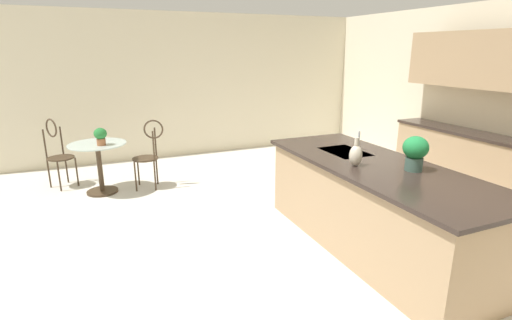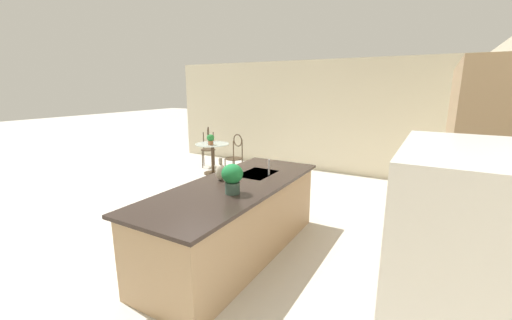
{
  "view_description": "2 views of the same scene",
  "coord_description": "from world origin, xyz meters",
  "px_view_note": "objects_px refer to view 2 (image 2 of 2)",
  "views": [
    {
      "loc": [
        3.25,
        -1.76,
        2.04
      ],
      "look_at": [
        -0.6,
        -0.1,
        0.83
      ],
      "focal_mm": 27.24,
      "sensor_mm": 36.0,
      "label": 1
    },
    {
      "loc": [
        3.35,
        2.89,
        2.07
      ],
      "look_at": [
        -1.09,
        0.35,
        0.88
      ],
      "focal_mm": 22.22,
      "sensor_mm": 36.0,
      "label": 2
    }
  ],
  "objects_px": {
    "potted_plant_counter_near": "(232,177)",
    "potted_plant_on_table": "(210,139)",
    "vase_on_counter": "(221,172)",
    "chair_by_island": "(208,145)",
    "bistro_table": "(213,156)",
    "chair_near_window": "(235,154)"
  },
  "relations": [
    {
      "from": "potted_plant_on_table",
      "to": "potted_plant_counter_near",
      "type": "height_order",
      "value": "potted_plant_counter_near"
    },
    {
      "from": "bistro_table",
      "to": "potted_plant_counter_near",
      "type": "relative_size",
      "value": 2.4
    },
    {
      "from": "chair_near_window",
      "to": "bistro_table",
      "type": "bearing_deg",
      "value": -95.29
    },
    {
      "from": "vase_on_counter",
      "to": "chair_by_island",
      "type": "bearing_deg",
      "value": -139.58
    },
    {
      "from": "chair_by_island",
      "to": "vase_on_counter",
      "type": "height_order",
      "value": "vase_on_counter"
    },
    {
      "from": "potted_plant_on_table",
      "to": "bistro_table",
      "type": "bearing_deg",
      "value": -157.24
    },
    {
      "from": "potted_plant_on_table",
      "to": "potted_plant_counter_near",
      "type": "bearing_deg",
      "value": 41.25
    },
    {
      "from": "bistro_table",
      "to": "chair_near_window",
      "type": "distance_m",
      "value": 0.71
    },
    {
      "from": "potted_plant_counter_near",
      "to": "potted_plant_on_table",
      "type": "bearing_deg",
      "value": -138.75
    },
    {
      "from": "bistro_table",
      "to": "chair_by_island",
      "type": "xyz_separation_m",
      "value": [
        -0.54,
        -0.55,
        0.13
      ]
    },
    {
      "from": "bistro_table",
      "to": "chair_near_window",
      "type": "bearing_deg",
      "value": 84.71
    },
    {
      "from": "potted_plant_on_table",
      "to": "potted_plant_counter_near",
      "type": "distance_m",
      "value": 4.07
    },
    {
      "from": "vase_on_counter",
      "to": "potted_plant_on_table",
      "type": "bearing_deg",
      "value": -140.02
    },
    {
      "from": "chair_near_window",
      "to": "vase_on_counter",
      "type": "bearing_deg",
      "value": 30.4
    },
    {
      "from": "potted_plant_on_table",
      "to": "vase_on_counter",
      "type": "height_order",
      "value": "vase_on_counter"
    },
    {
      "from": "chair_near_window",
      "to": "potted_plant_on_table",
      "type": "bearing_deg",
      "value": -84.25
    },
    {
      "from": "bistro_table",
      "to": "chair_by_island",
      "type": "relative_size",
      "value": 0.77
    },
    {
      "from": "chair_by_island",
      "to": "potted_plant_counter_near",
      "type": "distance_m",
      "value": 4.99
    },
    {
      "from": "bistro_table",
      "to": "potted_plant_counter_near",
      "type": "bearing_deg",
      "value": 40.65
    },
    {
      "from": "potted_plant_counter_near",
      "to": "chair_by_island",
      "type": "bearing_deg",
      "value": -138.58
    },
    {
      "from": "bistro_table",
      "to": "potted_plant_counter_near",
      "type": "xyz_separation_m",
      "value": [
        3.18,
        2.73,
        0.66
      ]
    },
    {
      "from": "bistro_table",
      "to": "vase_on_counter",
      "type": "bearing_deg",
      "value": 39.33
    }
  ]
}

